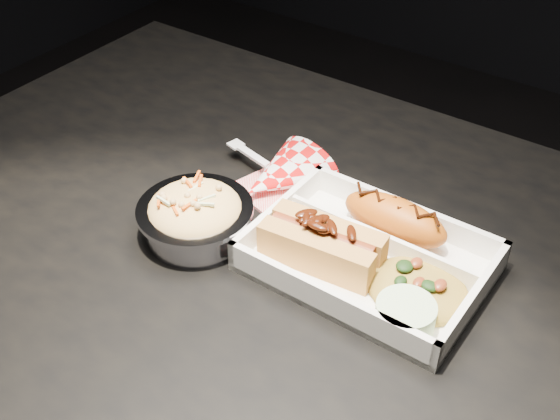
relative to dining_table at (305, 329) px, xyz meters
The scene contains 8 objects.
dining_table is the anchor object (origin of this frame).
food_tray 0.12m from the dining_table, 43.00° to the left, with size 0.25×0.18×0.04m.
fried_pastry 0.17m from the dining_table, 63.59° to the left, with size 0.13×0.05×0.05m, color #B95612.
hotdog 0.13m from the dining_table, 75.79° to the left, with size 0.14×0.07×0.06m.
fried_rice_mound 0.17m from the dining_table, 16.77° to the left, with size 0.11×0.09×0.03m, color #AC8832.
cupcake_liner 0.17m from the dining_table, ahead, with size 0.06×0.06×0.03m, color beige.
foil_coleslaw_cup 0.19m from the dining_table, behind, with size 0.13×0.13×0.07m.
napkin_fork 0.19m from the dining_table, 135.54° to the left, with size 0.17×0.13×0.10m.
Camera 1 is at (0.30, -0.47, 1.29)m, focal length 45.00 mm.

